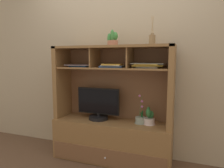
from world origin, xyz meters
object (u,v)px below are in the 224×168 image
at_px(magazine_stack_centre, 148,65).
at_px(magazine_stack_right, 112,66).
at_px(magazine_stack_left, 80,66).
at_px(potted_fern, 149,118).
at_px(tv_monitor, 98,106).
at_px(diffuser_bottle, 152,40).
at_px(potted_succulent, 113,40).
at_px(potted_orchid, 140,119).
at_px(media_console, 112,126).

distance_m(magazine_stack_centre, magazine_stack_right, 0.44).
bearing_deg(magazine_stack_left, potted_fern, 0.68).
bearing_deg(tv_monitor, magazine_stack_centre, -1.53).
height_order(diffuser_bottle, potted_succulent, diffuser_bottle).
bearing_deg(magazine_stack_right, potted_succulent, 103.63).
bearing_deg(diffuser_bottle, potted_orchid, 170.41).
xyz_separation_m(tv_monitor, magazine_stack_right, (0.21, -0.05, 0.53)).
bearing_deg(potted_orchid, tv_monitor, -177.86).
xyz_separation_m(media_console, tv_monitor, (-0.19, -0.01, 0.26)).
height_order(media_console, tv_monitor, media_console).
xyz_separation_m(potted_fern, potted_succulent, (-0.47, 0.01, 0.94)).
relative_size(potted_fern, diffuser_bottle, 0.66).
distance_m(potted_orchid, potted_succulent, 1.04).
bearing_deg(potted_orchid, magazine_stack_left, -178.93).
height_order(potted_orchid, magazine_stack_centre, magazine_stack_centre).
relative_size(magazine_stack_centre, potted_succulent, 1.99).
bearing_deg(potted_succulent, potted_fern, -1.37).
distance_m(media_console, potted_succulent, 1.11).
bearing_deg(magazine_stack_centre, media_console, 176.35).
relative_size(tv_monitor, potted_fern, 2.66).
height_order(magazine_stack_left, magazine_stack_centre, magazine_stack_centre).
bearing_deg(diffuser_bottle, tv_monitor, 179.99).
xyz_separation_m(potted_fern, magazine_stack_left, (-0.92, -0.01, 0.62)).
xyz_separation_m(potted_orchid, potted_fern, (0.11, -0.00, 0.03)).
bearing_deg(magazine_stack_centre, potted_succulent, 174.30).
distance_m(media_console, potted_fern, 0.50).
relative_size(tv_monitor, magazine_stack_centre, 1.49).
xyz_separation_m(magazine_stack_centre, potted_succulent, (-0.45, 0.05, 0.31)).
relative_size(media_console, magazine_stack_centre, 3.93).
bearing_deg(potted_fern, magazine_stack_left, -179.32).
xyz_separation_m(media_console, potted_orchid, (0.37, 0.01, 0.13)).
xyz_separation_m(media_console, diffuser_bottle, (0.49, -0.01, 1.09)).
height_order(media_console, diffuser_bottle, diffuser_bottle).
distance_m(potted_orchid, potted_fern, 0.11).
xyz_separation_m(tv_monitor, potted_succulent, (0.19, 0.03, 0.85)).
xyz_separation_m(media_console, magazine_stack_centre, (0.45, -0.03, 0.80)).
height_order(potted_orchid, potted_fern, potted_orchid).
xyz_separation_m(potted_orchid, magazine_stack_right, (-0.35, -0.07, 0.66)).
bearing_deg(magazine_stack_centre, potted_orchid, 156.70).
distance_m(potted_orchid, magazine_stack_right, 0.75).
distance_m(magazine_stack_centre, diffuser_bottle, 0.30).
xyz_separation_m(magazine_stack_right, diffuser_bottle, (0.47, 0.05, 0.30)).
height_order(tv_monitor, magazine_stack_centre, magazine_stack_centre).
distance_m(tv_monitor, potted_succulent, 0.87).
height_order(tv_monitor, potted_fern, tv_monitor).
bearing_deg(magazine_stack_right, tv_monitor, 167.31).
height_order(media_console, magazine_stack_right, media_console).
bearing_deg(diffuser_bottle, potted_fern, 133.87).
bearing_deg(magazine_stack_right, media_console, 109.11).
bearing_deg(tv_monitor, diffuser_bottle, -0.01).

